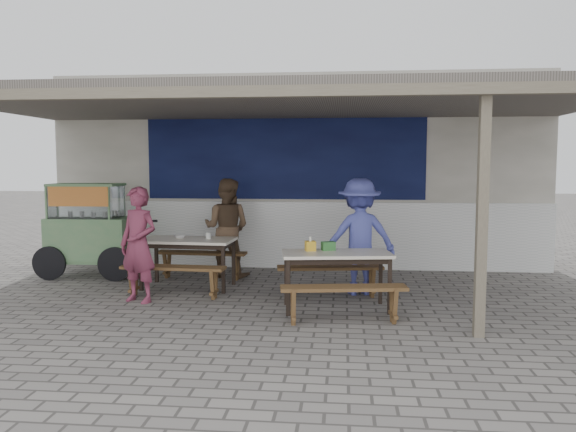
# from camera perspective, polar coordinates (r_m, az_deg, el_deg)

# --- Properties ---
(ground) EXTENTS (60.00, 60.00, 0.00)m
(ground) POSITION_cam_1_polar(r_m,az_deg,el_deg) (7.36, -1.31, -9.50)
(ground) COLOR slate
(ground) RESTS_ON ground
(back_wall) EXTENTS (9.00, 1.28, 3.50)m
(back_wall) POSITION_cam_1_polar(r_m,az_deg,el_deg) (10.68, 1.02, 4.45)
(back_wall) COLOR beige
(back_wall) RESTS_ON ground
(warung_roof) EXTENTS (9.00, 4.21, 2.81)m
(warung_roof) POSITION_cam_1_polar(r_m,az_deg,el_deg) (8.05, -0.44, 11.26)
(warung_roof) COLOR #605A52
(warung_roof) RESTS_ON ground
(table_left) EXTENTS (1.42, 0.80, 0.75)m
(table_left) POSITION_cam_1_polar(r_m,az_deg,el_deg) (8.65, -10.12, -2.81)
(table_left) COLOR silver
(table_left) RESTS_ON ground
(bench_left_street) EXTENTS (1.49, 0.36, 0.45)m
(bench_left_street) POSITION_cam_1_polar(r_m,az_deg,el_deg) (8.09, -11.59, -5.79)
(bench_left_street) COLOR brown
(bench_left_street) RESTS_ON ground
(bench_left_wall) EXTENTS (1.49, 0.36, 0.45)m
(bench_left_wall) POSITION_cam_1_polar(r_m,az_deg,el_deg) (9.32, -8.78, -4.28)
(bench_left_wall) COLOR brown
(bench_left_wall) RESTS_ON ground
(table_right) EXTENTS (1.47, 0.85, 0.75)m
(table_right) POSITION_cam_1_polar(r_m,az_deg,el_deg) (7.26, 4.95, -4.32)
(table_right) COLOR silver
(table_right) RESTS_ON ground
(bench_right_street) EXTENTS (1.51, 0.49, 0.45)m
(bench_right_street) POSITION_cam_1_polar(r_m,az_deg,el_deg) (6.69, 5.67, -8.05)
(bench_right_street) COLOR brown
(bench_right_street) RESTS_ON ground
(bench_right_wall) EXTENTS (1.51, 0.49, 0.45)m
(bench_right_wall) POSITION_cam_1_polar(r_m,az_deg,el_deg) (7.96, 4.30, -5.88)
(bench_right_wall) COLOR brown
(bench_right_wall) RESTS_ON ground
(vendor_cart) EXTENTS (1.96, 0.78, 1.56)m
(vendor_cart) POSITION_cam_1_polar(r_m,az_deg,el_deg) (9.92, -19.54, -0.99)
(vendor_cart) COLOR #6B8B5C
(vendor_cart) RESTS_ON ground
(patron_street_side) EXTENTS (0.67, 0.56, 1.58)m
(patron_street_side) POSITION_cam_1_polar(r_m,az_deg,el_deg) (7.89, -14.95, -2.83)
(patron_street_side) COLOR brown
(patron_street_side) RESTS_ON ground
(patron_wall_side) EXTENTS (0.88, 0.73, 1.64)m
(patron_wall_side) POSITION_cam_1_polar(r_m,az_deg,el_deg) (9.40, -6.25, -1.20)
(patron_wall_side) COLOR brown
(patron_wall_side) RESTS_ON ground
(patron_right_table) EXTENTS (1.19, 0.84, 1.68)m
(patron_right_table) POSITION_cam_1_polar(r_m,az_deg,el_deg) (8.16, 7.25, -2.08)
(patron_right_table) COLOR #4A51AB
(patron_right_table) RESTS_ON ground
(tissue_box) EXTENTS (0.16, 0.16, 0.13)m
(tissue_box) POSITION_cam_1_polar(r_m,az_deg,el_deg) (7.34, 2.28, -3.05)
(tissue_box) COLOR gold
(tissue_box) RESTS_ON table_right
(donation_box) EXTENTS (0.20, 0.17, 0.11)m
(donation_box) POSITION_cam_1_polar(r_m,az_deg,el_deg) (7.40, 4.11, -3.05)
(donation_box) COLOR #316E32
(donation_box) RESTS_ON table_right
(condiment_jar) EXTENTS (0.08, 0.08, 0.09)m
(condiment_jar) POSITION_cam_1_polar(r_m,az_deg,el_deg) (8.60, -8.09, -2.00)
(condiment_jar) COLOR silver
(condiment_jar) RESTS_ON table_left
(condiment_bowl) EXTENTS (0.23, 0.23, 0.04)m
(condiment_bowl) POSITION_cam_1_polar(r_m,az_deg,el_deg) (8.76, -10.92, -2.05)
(condiment_bowl) COLOR silver
(condiment_bowl) RESTS_ON table_left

